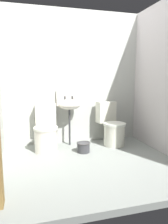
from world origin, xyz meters
name	(u,v)px	position (x,y,z in m)	size (l,w,h in m)	color
ground_plane	(88,163)	(0.00, 0.00, -0.04)	(2.95, 2.42, 0.08)	gray
wall_back	(73,78)	(0.00, 1.06, 1.23)	(2.95, 0.10, 2.45)	#B8BCB4
wall_right	(165,78)	(1.33, 0.10, 1.23)	(0.10, 2.22, 2.45)	#BFB8B9
toilet_left	(46,132)	(-0.56, 0.66, 0.32)	(0.45, 0.63, 0.78)	silver
toilet_right	(112,127)	(0.64, 0.66, 0.32)	(0.48, 0.65, 0.78)	silver
sink	(69,104)	(-0.12, 0.84, 0.75)	(0.42, 0.34, 0.99)	#3A3B3E
bucket	(83,147)	(0.02, 0.37, 0.09)	(0.23, 0.23, 0.17)	#3A3B3E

